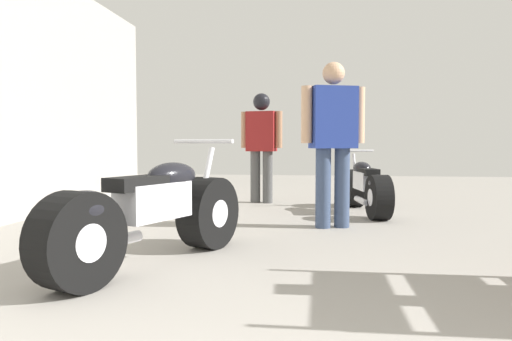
% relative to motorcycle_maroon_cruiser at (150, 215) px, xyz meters
% --- Properties ---
extents(ground_plane, '(18.70, 18.70, 0.00)m').
position_rel_motorcycle_maroon_cruiser_xyz_m(ground_plane, '(0.86, 1.15, -0.39)').
color(ground_plane, gray).
extents(motorcycle_maroon_cruiser, '(1.00, 1.97, 0.95)m').
position_rel_motorcycle_maroon_cruiser_xyz_m(motorcycle_maroon_cruiser, '(0.00, 0.00, 0.00)').
color(motorcycle_maroon_cruiser, black).
rests_on(motorcycle_maroon_cruiser, ground_plane).
extents(motorcycle_black_naked, '(0.61, 1.77, 0.82)m').
position_rel_motorcycle_maroon_cruiser_xyz_m(motorcycle_black_naked, '(1.83, 3.03, -0.05)').
color(motorcycle_black_naked, black).
rests_on(motorcycle_black_naked, ground_plane).
extents(mechanic_in_blue, '(0.71, 0.39, 1.78)m').
position_rel_motorcycle_maroon_cruiser_xyz_m(mechanic_in_blue, '(1.37, 1.87, 0.62)').
color(mechanic_in_blue, '#384766').
rests_on(mechanic_in_blue, ground_plane).
extents(mechanic_with_helmet, '(0.66, 0.31, 1.68)m').
position_rel_motorcycle_maroon_cruiser_xyz_m(mechanic_with_helmet, '(0.34, 3.95, 0.62)').
color(mechanic_with_helmet, '#4C4C4C').
rests_on(mechanic_with_helmet, ground_plane).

